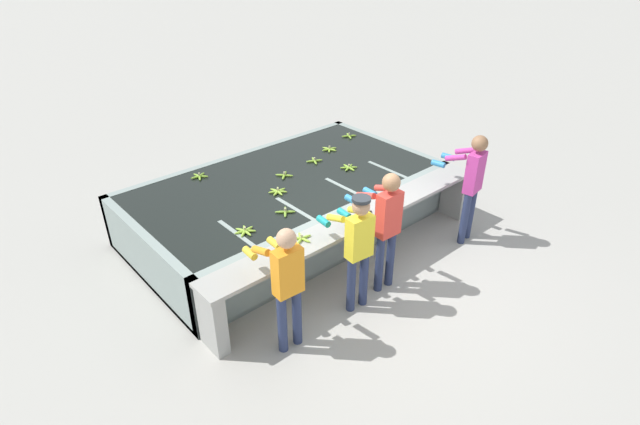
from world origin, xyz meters
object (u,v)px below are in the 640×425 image
Objects in this scene: banana_bunch_floating_2 at (349,136)px; banana_bunch_ledge_1 at (302,238)px; banana_bunch_floating_6 at (278,191)px; banana_bunch_floating_1 at (329,149)px; banana_bunch_floating_5 at (245,231)px; banana_bunch_ledge_2 at (394,201)px; banana_bunch_ledge_0 at (291,252)px; banana_bunch_floating_4 at (199,176)px; banana_bunch_floating_8 at (314,161)px; banana_bunch_floating_3 at (349,168)px; worker_1 at (357,243)px; worker_2 at (386,221)px; knife_0 at (373,211)px; worker_0 at (286,279)px; worker_3 at (471,179)px; banana_bunch_floating_0 at (284,175)px; banana_bunch_floating_7 at (285,212)px.

banana_bunch_floating_2 is 3.52m from banana_bunch_ledge_1.
banana_bunch_floating_1 is at bearing 22.14° from banana_bunch_floating_6.
banana_bunch_ledge_2 reaches higher than banana_bunch_floating_5.
banana_bunch_floating_4 is at bearing 84.97° from banana_bunch_ledge_0.
banana_bunch_floating_6 and banana_bunch_floating_8 have the same top height.
banana_bunch_floating_3 is at bearing -4.33° from banana_bunch_floating_6.
worker_2 is (0.55, 0.04, 0.06)m from worker_1.
banana_bunch_floating_4 reaches higher than knife_0.
banana_bunch_ledge_0 and banana_bunch_ledge_2 have the same top height.
worker_0 is at bearing -139.80° from banana_bunch_ledge_1.
worker_3 is 6.19× the size of banana_bunch_ledge_1.
worker_3 reaches higher than worker_0.
worker_3 is (3.39, -0.02, 0.09)m from worker_0.
banana_bunch_floating_6 is 1.00× the size of banana_bunch_ledge_0.
banana_bunch_ledge_1 and banana_bunch_ledge_2 have the same top height.
banana_bunch_ledge_0 is 1.45m from knife_0.
banana_bunch_floating_0 is 0.54m from banana_bunch_floating_6.
banana_bunch_floating_0 is 1.05m from banana_bunch_floating_3.
banana_bunch_ledge_1 reaches higher than banana_bunch_floating_1.
worker_1 is 0.94× the size of worker_2.
worker_2 is at bearing -32.54° from banana_bunch_ledge_1.
worker_1 is 2.33m from worker_3.
worker_0 is 5.63× the size of banana_bunch_ledge_2.
knife_0 is (-0.42, 0.01, -0.01)m from banana_bunch_ledge_2.
banana_bunch_floating_0 and banana_bunch_floating_7 have the same top height.
banana_bunch_floating_0 is 0.84× the size of banana_bunch_floating_5.
banana_bunch_floating_8 is at bearing 43.77° from worker_0.
worker_3 is at bearing -51.40° from banana_bunch_floating_0.
banana_bunch_ledge_0 is (-2.45, -2.00, 0.00)m from banana_bunch_floating_1.
banana_bunch_floating_0 is 1.97m from banana_bunch_floating_2.
banana_bunch_floating_2 is (3.55, 2.67, -0.08)m from worker_0.
banana_bunch_ledge_1 is at bearing -88.52° from banana_bunch_floating_4.
worker_0 is 1.93m from knife_0.
banana_bunch_ledge_2 reaches higher than banana_bunch_floating_4.
knife_0 is (0.26, 0.45, -0.15)m from worker_2.
banana_bunch_floating_8 is at bearing 74.76° from knife_0.
banana_bunch_ledge_2 is at bearing 0.74° from banana_bunch_ledge_0.
banana_bunch_ledge_0 reaches higher than banana_bunch_floating_4.
banana_bunch_floating_4 is (-2.91, 0.32, -0.00)m from banana_bunch_floating_2.
banana_bunch_floating_5 is (-2.31, -0.48, -0.00)m from banana_bunch_floating_3.
banana_bunch_floating_2 and banana_bunch_floating_7 have the same top height.
banana_bunch_ledge_2 is (2.29, 0.47, -0.08)m from worker_0.
worker_0 is 5.60× the size of banana_bunch_floating_3.
banana_bunch_floating_7 is (-1.90, -1.20, 0.00)m from banana_bunch_floating_1.
worker_0 reaches higher than banana_bunch_floating_2.
banana_bunch_floating_2 is at bearing 15.14° from banana_bunch_floating_0.
banana_bunch_floating_1 and banana_bunch_floating_7 have the same top height.
worker_3 is at bearing -93.52° from banana_bunch_floating_2.
banana_bunch_floating_6 is at bearing 128.09° from banana_bunch_ledge_2.
banana_bunch_ledge_0 is (-0.22, -2.54, 0.00)m from banana_bunch_floating_4.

